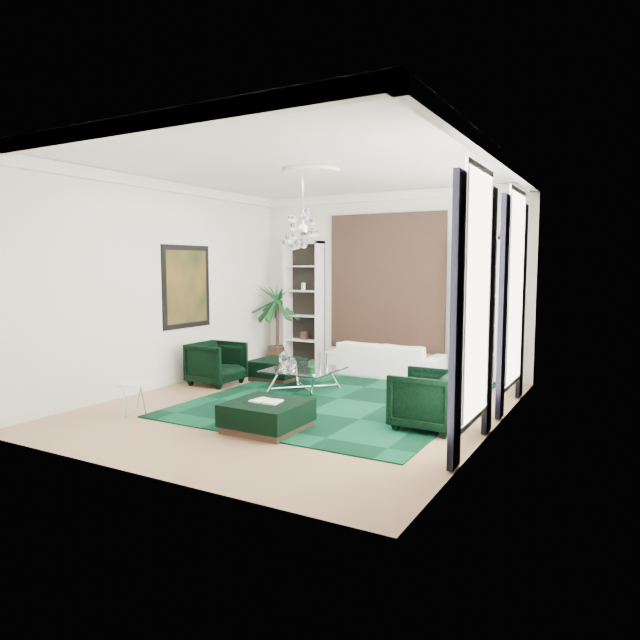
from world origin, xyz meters
The scene contains 30 objects.
floor centered at (0.00, 0.00, -0.01)m, with size 6.00×7.00×0.02m, color tan.
ceiling centered at (0.00, 0.00, 3.81)m, with size 6.00×7.00×0.02m, color white.
wall_back centered at (0.00, 3.51, 1.90)m, with size 6.00×0.02×3.80m, color silver.
wall_front centered at (0.00, -3.51, 1.90)m, with size 6.00×0.02×3.80m, color silver.
wall_left centered at (-3.01, 0.00, 1.90)m, with size 0.02×7.00×3.80m, color silver.
wall_right centered at (3.01, 0.00, 1.90)m, with size 0.02×7.00×3.80m, color silver.
crown_molding centered at (0.00, 0.00, 3.70)m, with size 6.00×7.00×0.18m, color white, non-canonical shape.
ceiling_medallion centered at (0.00, 0.30, 3.77)m, with size 0.90×0.90×0.05m, color white.
tapestry centered at (0.00, 3.46, 1.90)m, with size 2.50×0.06×2.80m, color black.
shelving_left centered at (-1.95, 3.31, 1.40)m, with size 0.90×0.38×2.80m, color white, non-canonical shape.
shelving_right centered at (1.95, 3.31, 1.40)m, with size 0.90×0.38×2.80m, color white, non-canonical shape.
painting centered at (-2.97, 0.60, 1.85)m, with size 0.04×1.30×1.60m, color black.
window_near centered at (2.99, -0.90, 1.90)m, with size 0.03×1.10×2.90m, color white.
curtain_near_a centered at (2.96, -1.68, 1.65)m, with size 0.07×0.30×3.25m, color black.
curtain_near_b centered at (2.96, -0.12, 1.65)m, with size 0.07×0.30×3.25m, color black.
window_far centered at (2.99, 1.50, 1.90)m, with size 0.03×1.10×2.90m, color white.
curtain_far_a centered at (2.96, 0.72, 1.65)m, with size 0.07×0.30×3.25m, color black.
curtain_far_b centered at (2.96, 2.28, 1.65)m, with size 0.07×0.30×3.25m, color black.
rug centered at (0.32, 0.65, 0.01)m, with size 4.20×5.00×0.02m, color black.
sofa centered at (0.23, 2.93, 0.35)m, with size 2.39×0.94×0.70m, color white.
armchair_left centered at (-2.28, 0.61, 0.41)m, with size 0.87×0.89×0.81m, color black.
armchair_right centered at (2.17, -0.29, 0.41)m, with size 0.87×0.89×0.81m, color black.
coffee_table centered at (-0.52, 0.90, 0.21)m, with size 1.20×1.20×0.41m, color white, non-canonical shape.
ottoman_side centered at (-1.51, 1.54, 0.20)m, with size 0.90×0.90×0.40m, color black.
ottoman_front centered at (0.28, -1.44, 0.20)m, with size 1.00×1.00×0.40m, color black.
book centered at (0.28, -1.44, 0.42)m, with size 0.42×0.28×0.03m, color white.
side_table centered at (-1.86, -1.79, 0.25)m, with size 0.52×0.52×0.50m, color white.
palm centered at (-2.58, 3.15, 1.20)m, with size 1.50×1.50×2.40m, color #10461E, non-canonical shape.
chandelier centered at (-0.27, 0.47, 2.85)m, with size 0.80×0.80×0.72m, color white, non-canonical shape.
table_plant centered at (-0.22, 0.65, 0.53)m, with size 0.13×0.11×0.24m, color #10461E.
Camera 1 is at (4.66, -7.78, 2.27)m, focal length 32.00 mm.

